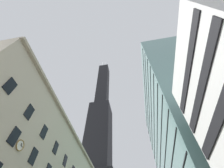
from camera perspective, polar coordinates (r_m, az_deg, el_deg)
dark_skyscraper at (r=107.03m, az=-5.59°, el=-24.23°), size 23.99×23.99×178.39m
glass_office_midrise at (r=51.14m, az=27.19°, el=-18.80°), size 16.62×43.21×52.49m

